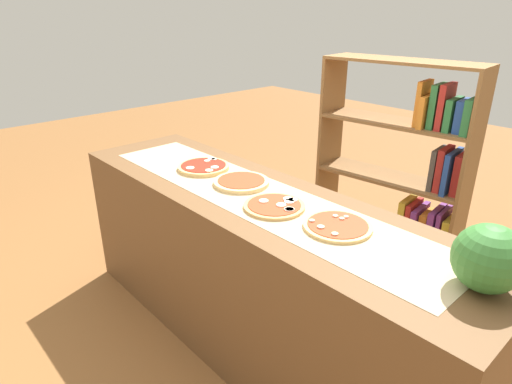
% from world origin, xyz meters
% --- Properties ---
extents(ground_plane, '(12.00, 12.00, 0.00)m').
position_xyz_m(ground_plane, '(0.00, 0.00, 0.00)').
color(ground_plane, brown).
extents(counter, '(2.42, 0.65, 0.88)m').
position_xyz_m(counter, '(0.00, 0.00, 0.44)').
color(counter, brown).
rests_on(counter, ground_plane).
extents(parchment_paper, '(2.06, 0.42, 0.00)m').
position_xyz_m(parchment_paper, '(0.00, 0.00, 0.88)').
color(parchment_paper, tan).
rests_on(parchment_paper, counter).
extents(pizza_mozzarella_0, '(0.29, 0.29, 0.03)m').
position_xyz_m(pizza_mozzarella_0, '(-0.48, 0.03, 0.90)').
color(pizza_mozzarella_0, '#DBB26B').
rests_on(pizza_mozzarella_0, parchment_paper).
extents(pizza_plain_1, '(0.29, 0.29, 0.02)m').
position_xyz_m(pizza_plain_1, '(-0.16, 0.04, 0.90)').
color(pizza_plain_1, '#E5C17F').
rests_on(pizza_plain_1, parchment_paper).
extents(pizza_mozzarella_2, '(0.28, 0.28, 0.02)m').
position_xyz_m(pizza_mozzarella_2, '(0.16, -0.03, 0.89)').
color(pizza_mozzarella_2, tan).
rests_on(pizza_mozzarella_2, parchment_paper).
extents(pizza_mushroom_3, '(0.29, 0.29, 0.02)m').
position_xyz_m(pizza_mushroom_3, '(0.48, 0.02, 0.89)').
color(pizza_mushroom_3, '#DBB26B').
rests_on(pizza_mushroom_3, parchment_paper).
extents(watermelon, '(0.23, 0.23, 0.23)m').
position_xyz_m(watermelon, '(1.06, 0.04, 1.00)').
color(watermelon, '#387A33').
rests_on(watermelon, counter).
extents(bookshelf, '(0.96, 0.38, 1.45)m').
position_xyz_m(bookshelf, '(0.24, 1.08, 0.68)').
color(bookshelf, brown).
rests_on(bookshelf, ground_plane).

